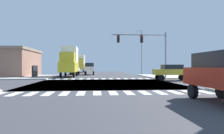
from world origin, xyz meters
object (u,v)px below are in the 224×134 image
at_px(street_lamp, 140,48).
at_px(box_truck_outer_2, 69,61).
at_px(box_truck_middle_1, 80,63).
at_px(sedan_farside_1, 172,71).
at_px(sedan_leading_2, 75,69).
at_px(suv_trailing_4, 89,68).
at_px(traffic_signal_mast, 144,44).

distance_m(street_lamp, box_truck_outer_2, 14.90).
bearing_deg(box_truck_outer_2, box_truck_middle_1, -90.00).
bearing_deg(street_lamp, box_truck_outer_2, -153.15).
distance_m(sedan_farside_1, sedan_leading_2, 22.69).
distance_m(sedan_farside_1, suv_trailing_4, 20.10).
bearing_deg(sedan_leading_2, suv_trailing_4, 159.08).
distance_m(street_lamp, suv_trailing_4, 10.81).
bearing_deg(box_truck_middle_1, sedan_leading_2, 90.00).
xyz_separation_m(sedan_farside_1, suv_trailing_4, (-10.19, 17.32, 0.28)).
relative_size(street_lamp, box_truck_middle_1, 1.23).
xyz_separation_m(suv_trailing_4, box_truck_outer_2, (-3.00, -7.49, 1.17)).
height_order(street_lamp, box_truck_outer_2, street_lamp).
bearing_deg(box_truck_middle_1, street_lamp, 127.17).
bearing_deg(box_truck_outer_2, street_lamp, -153.15).
relative_size(traffic_signal_mast, street_lamp, 0.84).
bearing_deg(sedan_farside_1, street_lamp, -179.62).
xyz_separation_m(street_lamp, box_truck_outer_2, (-13.08, -6.62, -2.65)).
height_order(sedan_leading_2, suv_trailing_4, suv_trailing_4).
distance_m(traffic_signal_mast, box_truck_middle_1, 32.27).
relative_size(street_lamp, suv_trailing_4, 1.92).
distance_m(sedan_leading_2, suv_trailing_4, 3.22).
relative_size(sedan_leading_2, box_truck_middle_1, 0.60).
height_order(street_lamp, sedan_farside_1, street_lamp).
bearing_deg(traffic_signal_mast, box_truck_outer_2, 148.70).
height_order(traffic_signal_mast, box_truck_outer_2, traffic_signal_mast).
relative_size(street_lamp, box_truck_outer_2, 1.23).
height_order(sedan_leading_2, box_truck_outer_2, box_truck_outer_2).
height_order(traffic_signal_mast, sedan_farside_1, traffic_signal_mast).
bearing_deg(sedan_farside_1, box_truck_outer_2, -126.69).
height_order(sedan_farside_1, box_truck_outer_2, box_truck_outer_2).
height_order(traffic_signal_mast, street_lamp, street_lamp).
height_order(suv_trailing_4, box_truck_middle_1, box_truck_middle_1).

